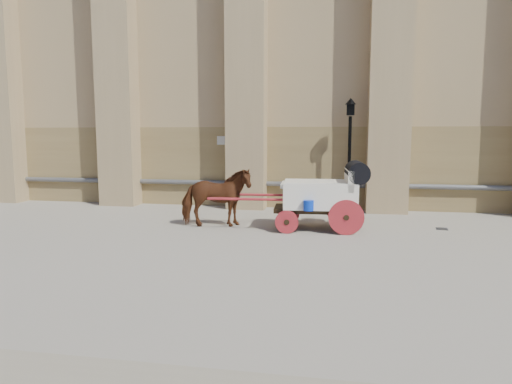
# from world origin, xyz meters

# --- Properties ---
(ground) EXTENTS (90.00, 90.00, 0.00)m
(ground) POSITION_xyz_m (0.00, 0.00, 0.00)
(ground) COLOR gray
(ground) RESTS_ON ground
(horse) EXTENTS (2.22, 1.38, 1.75)m
(horse) POSITION_xyz_m (-1.22, 0.07, 0.87)
(horse) COLOR brown
(horse) RESTS_ON ground
(carriage) EXTENTS (4.57, 1.69, 1.97)m
(carriage) POSITION_xyz_m (1.97, 0.22, 1.06)
(carriage) COLOR black
(carriage) RESTS_ON ground
(street_lamp) EXTENTS (0.37, 0.37, 3.96)m
(street_lamp) POSITION_xyz_m (2.69, 3.24, 2.12)
(street_lamp) COLOR black
(street_lamp) RESTS_ON ground
(drain_grate_near) EXTENTS (0.38, 0.38, 0.01)m
(drain_grate_near) POSITION_xyz_m (0.98, -0.10, 0.01)
(drain_grate_near) COLOR black
(drain_grate_near) RESTS_ON ground
(drain_grate_far) EXTENTS (0.36, 0.36, 0.01)m
(drain_grate_far) POSITION_xyz_m (5.32, 0.89, 0.01)
(drain_grate_far) COLOR black
(drain_grate_far) RESTS_ON ground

